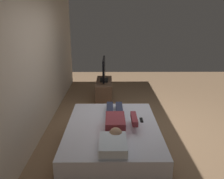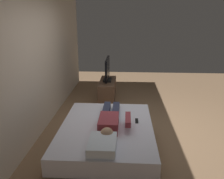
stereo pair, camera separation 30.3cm
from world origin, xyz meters
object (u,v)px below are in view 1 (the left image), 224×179
at_px(person, 116,120).
at_px(tv, 104,70).
at_px(pillow, 113,145).
at_px(remote, 141,120).
at_px(bed, 113,142).
at_px(tv_stand, 104,90).

distance_m(person, tv, 2.66).
relative_size(person, tv, 1.43).
height_order(pillow, remote, pillow).
xyz_separation_m(bed, remote, (0.18, -0.46, 0.29)).
bearing_deg(bed, person, -61.33).
bearing_deg(remote, tv, 14.76).
distance_m(person, remote, 0.44).
bearing_deg(pillow, bed, -0.00).
bearing_deg(tv, tv_stand, 153.43).
bearing_deg(tv, bed, -175.75).
relative_size(bed, tv, 2.20).
bearing_deg(bed, tv_stand, 4.25).
height_order(bed, person, person).
bearing_deg(bed, pillow, 180.00).
bearing_deg(remote, person, 110.47).
distance_m(person, tv_stand, 2.68).
distance_m(bed, tv, 2.73).
xyz_separation_m(bed, tv_stand, (2.67, 0.20, -0.01)).
relative_size(remote, tv_stand, 0.14).
relative_size(bed, pillow, 4.03).
bearing_deg(remote, bed, 111.47).
xyz_separation_m(pillow, tv, (3.32, 0.20, 0.18)).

